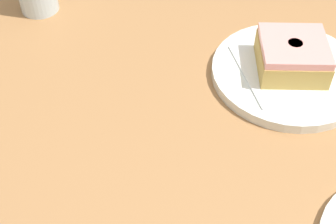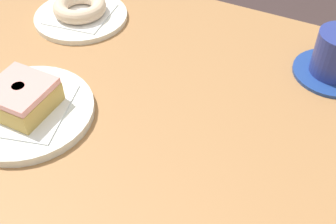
{
  "view_description": "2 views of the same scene",
  "coord_description": "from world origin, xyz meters",
  "px_view_note": "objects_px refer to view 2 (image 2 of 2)",
  "views": [
    {
      "loc": [
        -0.03,
        0.44,
        1.23
      ],
      "look_at": [
        -0.02,
        0.03,
        0.8
      ],
      "focal_mm": 49.9,
      "sensor_mm": 36.0,
      "label": 1
    },
    {
      "loc": [
        0.26,
        -0.45,
        1.27
      ],
      "look_at": [
        0.03,
        -0.01,
        0.79
      ],
      "focal_mm": 46.68,
      "sensor_mm": 36.0,
      "label": 2
    }
  ],
  "objects_px": {
    "plate_sugar_ring": "(81,17)",
    "donut_glazed_square": "(21,97)",
    "plate_glazed_square": "(26,112)",
    "donut_sugar_ring": "(80,7)"
  },
  "relations": [
    {
      "from": "donut_sugar_ring",
      "to": "donut_glazed_square",
      "type": "relative_size",
      "value": 1.19
    },
    {
      "from": "plate_glazed_square",
      "to": "plate_sugar_ring",
      "type": "bearing_deg",
      "value": 107.36
    },
    {
      "from": "donut_glazed_square",
      "to": "plate_sugar_ring",
      "type": "bearing_deg",
      "value": 107.36
    },
    {
      "from": "plate_sugar_ring",
      "to": "donut_glazed_square",
      "type": "bearing_deg",
      "value": -72.64
    },
    {
      "from": "donut_glazed_square",
      "to": "donut_sugar_ring",
      "type": "bearing_deg",
      "value": 107.36
    },
    {
      "from": "plate_sugar_ring",
      "to": "plate_glazed_square",
      "type": "bearing_deg",
      "value": -72.64
    },
    {
      "from": "donut_sugar_ring",
      "to": "donut_glazed_square",
      "type": "distance_m",
      "value": 0.3
    },
    {
      "from": "plate_sugar_ring",
      "to": "plate_glazed_square",
      "type": "xyz_separation_m",
      "value": [
        0.09,
        -0.29,
        0.0
      ]
    },
    {
      "from": "plate_glazed_square",
      "to": "donut_glazed_square",
      "type": "height_order",
      "value": "donut_glazed_square"
    },
    {
      "from": "donut_sugar_ring",
      "to": "plate_glazed_square",
      "type": "distance_m",
      "value": 0.3
    }
  ]
}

